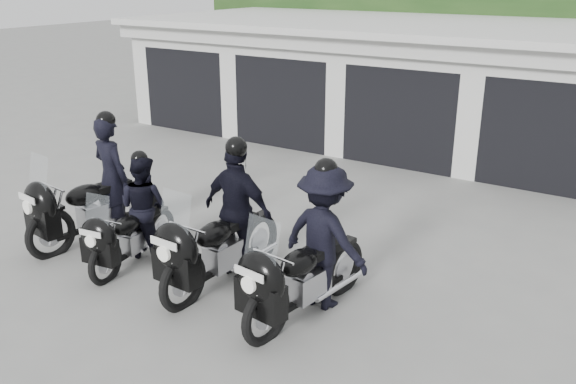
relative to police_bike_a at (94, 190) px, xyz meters
The scene contains 7 objects.
ground 2.79m from the police_bike_a, 18.14° to the left, with size 80.00×80.00×0.00m, color gray.
garage_block 9.26m from the police_bike_a, 74.11° to the left, with size 16.40×6.80×2.96m.
background_vegetation 14.18m from the police_bike_a, 78.08° to the left, with size 20.00×3.90×5.80m.
police_bike_a is the anchor object (origin of this frame).
police_bike_b 1.14m from the police_bike_a, ahead, with size 0.88×1.98×1.73m.
police_bike_c 2.67m from the police_bike_a, ahead, with size 1.18×2.43×2.11m.
police_bike_d 4.09m from the police_bike_a, ahead, with size 1.31×2.36×2.06m.
Camera 1 is at (5.02, -6.87, 4.13)m, focal length 38.00 mm.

